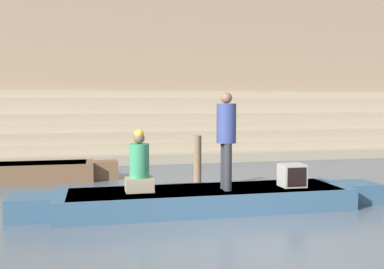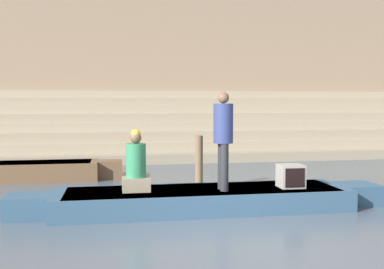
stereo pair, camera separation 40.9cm
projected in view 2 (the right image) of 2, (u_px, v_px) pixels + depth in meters
The scene contains 9 objects.
ground_plane at pixel (247, 246), 6.05m from camera, with size 120.00×120.00×0.00m, color #4C5660.
ghat_steps at pixel (160, 130), 17.51m from camera, with size 36.00×5.49×2.43m.
back_wall at pixel (154, 43), 19.74m from camera, with size 34.20×1.28×9.21m.
rowboat_main at pixel (203, 199), 8.08m from camera, with size 6.76×1.42×0.38m.
person_standing at pixel (223, 134), 7.91m from camera, with size 0.35×0.35×1.73m.
person_rowing at pixel (136, 166), 7.86m from camera, with size 0.49×0.38×1.09m.
tv_set at pixel (291, 176), 8.21m from camera, with size 0.44×0.40×0.42m.
moored_boat_shore at pixel (9, 171), 11.07m from camera, with size 5.55×1.01×0.46m.
mooring_post at pixel (199, 163), 9.95m from camera, with size 0.17×0.17×1.21m, color brown.
Camera 2 is at (-1.75, -5.72, 1.93)m, focal length 42.00 mm.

